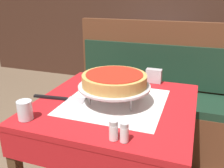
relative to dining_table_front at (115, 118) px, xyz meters
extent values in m
cube|color=red|center=(0.00, 0.00, 0.09)|extent=(0.83, 0.83, 0.03)
cube|color=white|center=(0.00, 0.00, 0.10)|extent=(0.52, 0.52, 0.00)
cube|color=red|center=(0.00, 0.00, 0.00)|extent=(0.83, 0.83, 0.14)
cube|color=#4C331E|center=(-0.38, 0.38, -0.28)|extent=(0.05, 0.05, 0.70)
cube|color=#4C331E|center=(0.38, 0.38, -0.28)|extent=(0.05, 0.05, 0.70)
cube|color=#194799|center=(-0.11, 1.80, 0.08)|extent=(0.83, 0.83, 0.03)
cube|color=white|center=(-0.11, 1.80, 0.10)|extent=(0.52, 0.52, 0.00)
cube|color=#194799|center=(-0.11, 1.80, -0.02)|extent=(0.83, 0.83, 0.18)
cube|color=#4C331E|center=(-0.49, 1.42, -0.28)|extent=(0.05, 0.05, 0.70)
cube|color=#4C331E|center=(0.27, 1.42, -0.28)|extent=(0.05, 0.05, 0.70)
cube|color=#4C331E|center=(-0.49, 2.18, -0.28)|extent=(0.05, 0.05, 0.70)
cube|color=#4C331E|center=(0.27, 2.18, -0.28)|extent=(0.05, 0.05, 0.70)
cube|color=brown|center=(0.07, 0.77, -0.42)|extent=(1.43, 0.46, 0.43)
cube|color=#193323|center=(0.07, 0.77, -0.17)|extent=(1.40, 0.45, 0.06)
cube|color=brown|center=(0.07, 0.97, 0.15)|extent=(1.43, 0.06, 0.58)
cube|color=#193323|center=(0.07, 0.93, 0.06)|extent=(1.37, 0.02, 0.37)
cylinder|color=#ADADB2|center=(0.00, 0.11, 0.14)|extent=(0.01, 0.01, 0.08)
cylinder|color=#ADADB2|center=(-0.11, -0.08, 0.14)|extent=(0.01, 0.01, 0.08)
cylinder|color=#ADADB2|center=(0.11, -0.08, 0.14)|extent=(0.01, 0.01, 0.08)
cylinder|color=#ADADB2|center=(0.00, -0.02, 0.18)|extent=(0.26, 0.26, 0.01)
cylinder|color=silver|center=(0.00, -0.02, 0.19)|extent=(0.37, 0.37, 0.01)
cylinder|color=silver|center=(0.00, -0.02, 0.20)|extent=(0.38, 0.38, 0.01)
cylinder|color=tan|center=(0.00, -0.02, 0.23)|extent=(0.34, 0.34, 0.06)
cylinder|color=#B22819|center=(0.00, -0.02, 0.26)|extent=(0.30, 0.30, 0.01)
cube|color=#BCBCC1|center=(-0.21, -0.06, 0.10)|extent=(0.11, 0.10, 0.00)
cube|color=black|center=(-0.35, -0.08, 0.11)|extent=(0.20, 0.04, 0.01)
cylinder|color=silver|center=(-0.33, -0.32, 0.15)|extent=(0.07, 0.07, 0.09)
cylinder|color=silver|center=(0.11, -0.35, 0.13)|extent=(0.04, 0.04, 0.07)
cylinder|color=#B7B7BC|center=(0.11, -0.35, 0.18)|extent=(0.04, 0.04, 0.02)
cylinder|color=silver|center=(0.16, -0.35, 0.13)|extent=(0.04, 0.04, 0.06)
cylinder|color=#B7B7BC|center=(0.16, -0.35, 0.18)|extent=(0.03, 0.03, 0.02)
cube|color=#B2B2B7|center=(0.14, 0.37, 0.15)|extent=(0.10, 0.05, 0.09)
cube|color=black|center=(-0.16, 1.76, 0.11)|extent=(0.14, 0.14, 0.03)
cylinder|color=black|center=(-0.16, 1.76, 0.19)|extent=(0.01, 0.01, 0.12)
cylinder|color=red|center=(-0.16, 1.81, 0.17)|extent=(0.04, 0.04, 0.09)
cylinder|color=white|center=(-0.16, 1.71, 0.17)|extent=(0.04, 0.04, 0.09)
camera|label=1|loc=(0.39, -1.17, 0.66)|focal=40.00mm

